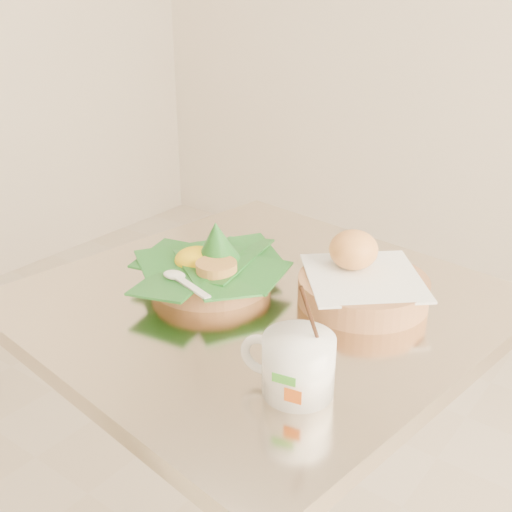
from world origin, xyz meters
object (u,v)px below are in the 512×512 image
Objects in this scene: rice_basket at (210,266)px; bread_basket at (361,282)px; cafe_table at (260,407)px; coffee_mug at (296,363)px.

bread_basket is at bearing 23.77° from rice_basket.
rice_basket reaches higher than cafe_table.
cafe_table is 0.37m from coffee_mug.
rice_basket is (-0.10, -0.01, 0.26)m from cafe_table.
bread_basket is at bearing 35.16° from cafe_table.
coffee_mug is at bearing -78.67° from bread_basket.
rice_basket is 0.26m from bread_basket.
bread_basket is (0.14, 0.10, 0.25)m from cafe_table.
rice_basket is 1.61× the size of coffee_mug.
coffee_mug is (0.19, -0.18, 0.26)m from cafe_table.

